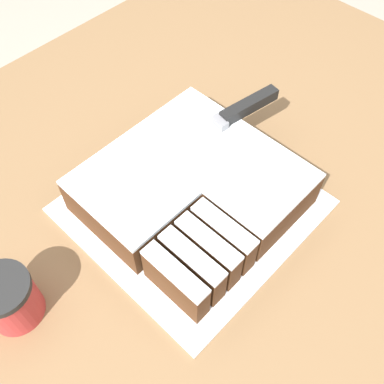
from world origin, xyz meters
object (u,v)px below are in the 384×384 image
object	(u,v)px
cake_board	(192,206)
knife	(229,117)
coffee_cup	(9,299)
cake	(192,189)

from	to	relation	value
cake_board	knife	bearing A→B (deg)	16.87
cake_board	coffee_cup	size ratio (longest dim) A/B	4.20
cake_board	coffee_cup	distance (m)	0.33
knife	coffee_cup	bearing A→B (deg)	7.65
cake	cake_board	bearing A→B (deg)	-134.74
cake_board	knife	world-z (taller)	knife
cake	knife	xyz separation A→B (m)	(0.13, 0.04, 0.05)
cake_board	knife	xyz separation A→B (m)	(0.14, 0.04, 0.09)
cake_board	cake	world-z (taller)	cake
cake	coffee_cup	xyz separation A→B (m)	(-0.33, 0.05, -0.00)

